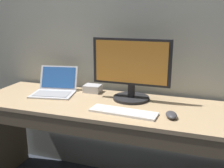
{
  "coord_description": "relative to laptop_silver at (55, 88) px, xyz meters",
  "views": [
    {
      "loc": [
        0.62,
        -1.61,
        1.36
      ],
      "look_at": [
        0.07,
        0.0,
        0.89
      ],
      "focal_mm": 42.26,
      "sensor_mm": 36.0,
      "label": 1
    }
  ],
  "objects": [
    {
      "name": "wired_keyboard",
      "position": [
        0.62,
        -0.24,
        -0.03
      ],
      "size": [
        0.43,
        0.15,
        0.02
      ],
      "color": "white",
      "rests_on": "desk"
    },
    {
      "name": "laptop_silver",
      "position": [
        0.0,
        0.0,
        0.0
      ],
      "size": [
        0.36,
        0.35,
        0.19
      ],
      "color": "silver",
      "rests_on": "desk"
    },
    {
      "name": "external_drive_box",
      "position": [
        0.27,
        0.11,
        -0.01
      ],
      "size": [
        0.13,
        0.1,
        0.06
      ],
      "primitive_type": "cube",
      "rotation": [
        0.0,
        0.0,
        0.01
      ],
      "color": "silver",
      "rests_on": "desk"
    },
    {
      "name": "computer_mouse",
      "position": [
        0.91,
        -0.22,
        -0.02
      ],
      "size": [
        0.09,
        0.12,
        0.03
      ],
      "primitive_type": "ellipsoid",
      "rotation": [
        0.0,
        0.0,
        0.3
      ],
      "color": "#38383D",
      "rests_on": "desk"
    },
    {
      "name": "external_monitor",
      "position": [
        0.6,
        0.02,
        0.18
      ],
      "size": [
        0.55,
        0.26,
        0.44
      ],
      "color": "black",
      "rests_on": "desk"
    },
    {
      "name": "desk",
      "position": [
        0.43,
        -0.12,
        -0.22
      ],
      "size": [
        1.82,
        0.6,
        0.75
      ],
      "color": "tan",
      "rests_on": "ground"
    }
  ]
}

